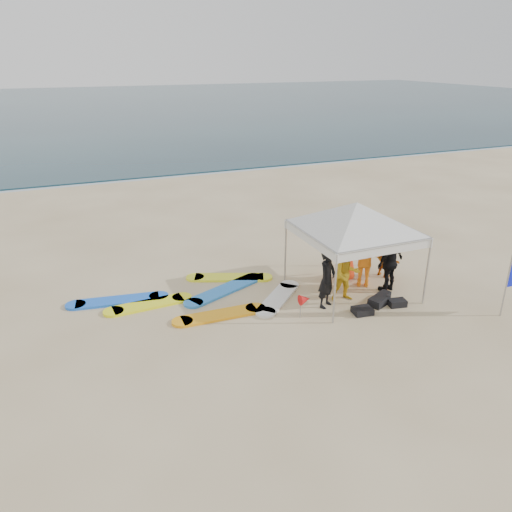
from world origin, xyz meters
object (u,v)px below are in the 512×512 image
Objects in this scene: canopy_tent at (357,203)px; person_yellow at (346,274)px; person_black_b at (390,262)px; person_seated at (384,260)px; person_black_a at (327,279)px; person_orange_a at (365,256)px; surfboard_spread at (203,297)px; marker_pennant at (305,299)px; person_orange_b at (347,252)px.

person_yellow is at bearing -137.14° from canopy_tent.
person_black_b reaches higher than person_seated.
person_black_a is 0.68m from person_yellow.
person_orange_a reaches higher than person_black_a.
person_seated is 0.17× the size of surfboard_spread.
person_black_a reaches higher than surfboard_spread.
person_black_a is at bearing 21.04° from marker_pennant.
person_yellow reaches higher than person_seated.
person_black_b reaches higher than person_yellow.
person_seated is 1.60× the size of marker_pennant.
marker_pennant is (-0.81, -0.31, -0.31)m from person_black_a.
person_black_a is at bearing 95.19° from person_seated.
marker_pennant is (-1.48, -0.43, -0.28)m from person_yellow.
person_orange_b is (0.73, 1.16, 0.10)m from person_yellow.
person_orange_b reaches higher than person_yellow.
person_orange_b is 2.74× the size of marker_pennant.
person_yellow is 1.38m from person_orange_b.
person_black_b reaches higher than surfboard_spread.
canopy_tent reaches higher than person_orange_b.
marker_pennant is (-1.92, -0.84, -2.12)m from canopy_tent.
surfboard_spread is (-2.12, 2.03, -0.46)m from marker_pennant.
person_seated is at bearing 135.38° from person_orange_b.
surfboard_spread is (-4.04, 1.19, -2.58)m from canopy_tent.
person_orange_a is at bearing 40.60° from person_yellow.
canopy_tent is at bearing 92.46° from person_seated.
marker_pennant is (-2.21, -1.59, -0.38)m from person_orange_b.
person_black_a is 0.27× the size of surfboard_spread.
canopy_tent is at bearing -37.70° from person_black_b.
marker_pennant is at bearing -156.35° from canopy_tent.
canopy_tent reaches higher than person_black_a.
canopy_tent is at bearing 23.65° from marker_pennant.
canopy_tent is at bearing -6.45° from person_black_a.
person_yellow is at bearing 16.12° from marker_pennant.
marker_pennant is at bearing -8.23° from person_black_b.
person_orange_b is 0.29× the size of surfboard_spread.
person_black_a is at bearing -154.53° from canopy_tent.
person_orange_a is at bearing 81.05° from person_orange_b.
person_seated is (2.60, 1.05, -0.30)m from person_black_a.
person_orange_b reaches higher than person_black_a.
person_black_b is (1.45, 0.05, 0.10)m from person_yellow.
person_orange_a reaches higher than person_black_b.
person_black_a is 2.83m from person_seated.
person_orange_a is (0.99, 0.61, 0.16)m from person_yellow.
person_orange_b is 1.71× the size of person_seated.
person_orange_b is 4.43m from surfboard_spread.
canopy_tent is (0.45, 0.42, 1.84)m from person_yellow.
person_orange_a reaches higher than marker_pennant.
person_black_a is 0.92× the size of person_orange_b.
person_orange_b is at bearing 35.79° from marker_pennant.
surfboard_spread is at bearing 163.60° from canopy_tent.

